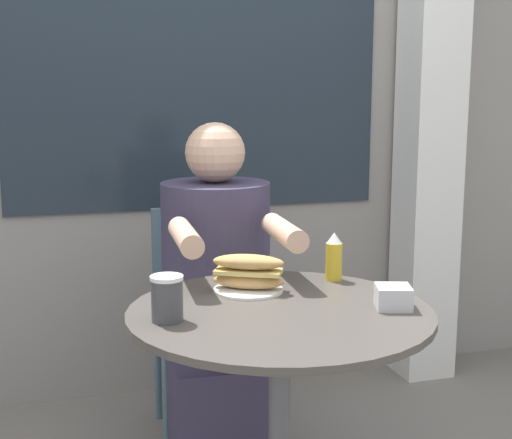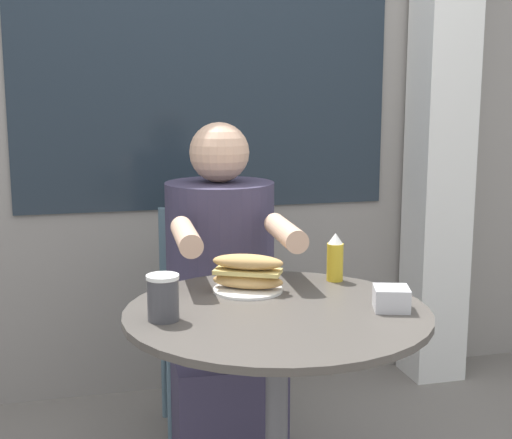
{
  "view_description": "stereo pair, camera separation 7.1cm",
  "coord_description": "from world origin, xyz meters",
  "views": [
    {
      "loc": [
        -0.57,
        -1.7,
        1.32
      ],
      "look_at": [
        0.0,
        0.22,
        0.96
      ],
      "focal_mm": 50.0,
      "sensor_mm": 36.0,
      "label": 1
    },
    {
      "loc": [
        -0.5,
        -1.72,
        1.32
      ],
      "look_at": [
        0.0,
        0.22,
        0.96
      ],
      "focal_mm": 50.0,
      "sensor_mm": 36.0,
      "label": 2
    }
  ],
  "objects": [
    {
      "name": "napkin_box",
      "position": [
        0.29,
        -0.07,
        0.79
      ],
      "size": [
        0.11,
        0.11,
        0.06
      ],
      "rotation": [
        0.0,
        0.0,
        -0.31
      ],
      "color": "silver",
      "rests_on": "cafe_table"
    },
    {
      "name": "sandwich_on_plate",
      "position": [
        -0.03,
        0.19,
        0.81
      ],
      "size": [
        0.22,
        0.2,
        0.11
      ],
      "rotation": [
        0.0,
        0.0,
        -0.47
      ],
      "color": "white",
      "rests_on": "cafe_table"
    },
    {
      "name": "seated_diner",
      "position": [
        -0.02,
        0.6,
        0.53
      ],
      "size": [
        0.4,
        0.68,
        1.22
      ],
      "rotation": [
        0.0,
        0.0,
        3.09
      ],
      "color": "#38334C",
      "rests_on": "ground_plane"
    },
    {
      "name": "storefront_wall",
      "position": [
        0.0,
        1.36,
        1.4
      ],
      "size": [
        8.0,
        0.09,
        2.8
      ],
      "color": "gray",
      "rests_on": "ground_plane"
    },
    {
      "name": "lattice_pillar",
      "position": [
        1.1,
        1.18,
        1.2
      ],
      "size": [
        0.24,
        0.24,
        2.4
      ],
      "color": "silver",
      "rests_on": "ground_plane"
    },
    {
      "name": "cafe_table",
      "position": [
        0.0,
        0.0,
        0.56
      ],
      "size": [
        0.8,
        0.8,
        0.76
      ],
      "color": "#47423D",
      "rests_on": "ground_plane"
    },
    {
      "name": "diner_chair",
      "position": [
        -0.02,
        0.95,
        0.52
      ],
      "size": [
        0.4,
        0.4,
        0.87
      ],
      "rotation": [
        0.0,
        0.0,
        3.09
      ],
      "color": "slate",
      "rests_on": "ground_plane"
    },
    {
      "name": "condiment_bottle",
      "position": [
        0.25,
        0.23,
        0.83
      ],
      "size": [
        0.05,
        0.05,
        0.15
      ],
      "color": "gold",
      "rests_on": "cafe_table"
    },
    {
      "name": "drink_cup",
      "position": [
        -0.3,
        -0.01,
        0.82
      ],
      "size": [
        0.08,
        0.08,
        0.12
      ],
      "color": "#424247",
      "rests_on": "cafe_table"
    }
  ]
}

